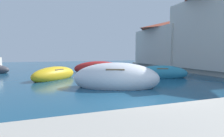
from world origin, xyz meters
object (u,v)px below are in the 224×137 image
moored_boat_3 (161,73)px  moored_boat_1 (54,75)px  moored_boat_2 (99,68)px  waterfront_building_annex (170,42)px  moored_boat_4 (116,79)px

moored_boat_3 → moored_boat_1: bearing=8.8°
moored_boat_2 → waterfront_building_annex: size_ratio=0.56×
moored_boat_4 → waterfront_building_annex: bearing=66.4°
moored_boat_1 → waterfront_building_annex: size_ratio=0.43×
moored_boat_2 → waterfront_building_annex: waterfront_building_annex is taller
moored_boat_1 → waterfront_building_annex: bearing=-20.4°
moored_boat_2 → moored_boat_4: 8.78m
moored_boat_2 → moored_boat_3: size_ratio=1.15×
moored_boat_2 → moored_boat_4: size_ratio=0.96×
waterfront_building_annex → moored_boat_2: bearing=-164.8°
moored_boat_3 → moored_boat_4: 5.97m
moored_boat_2 → moored_boat_3: moored_boat_2 is taller
moored_boat_1 → moored_boat_3: size_ratio=0.88×
moored_boat_1 → moored_boat_2: moored_boat_2 is taller
moored_boat_2 → waterfront_building_annex: (11.99, 3.26, 3.30)m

